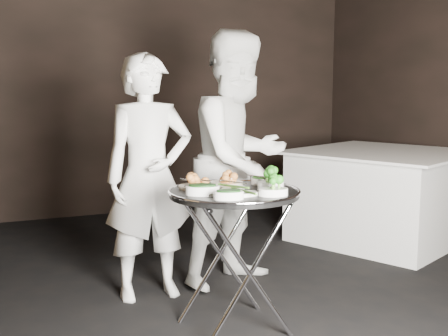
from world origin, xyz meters
name	(u,v)px	position (x,y,z in m)	size (l,w,h in m)	color
wall_back	(105,82)	(0.00, 3.52, 1.50)	(6.00, 0.05, 3.00)	black
tray_stand	(234,254)	(0.04, 0.07, 0.46)	(0.56, 0.47, 0.82)	silver
serving_tray	(234,192)	(0.04, 0.07, 0.83)	(0.76, 0.76, 0.04)	black
potato_plate_a	(196,183)	(-0.13, 0.23, 0.87)	(0.20, 0.20, 0.07)	beige
potato_plate_b	(226,179)	(0.08, 0.28, 0.87)	(0.20, 0.20, 0.07)	beige
greens_bowl	(259,180)	(0.27, 0.21, 0.87)	(0.11, 0.11, 0.06)	silver
asparagus_plate_a	(233,188)	(0.04, 0.07, 0.85)	(0.21, 0.18, 0.04)	silver
asparagus_plate_b	(243,193)	(0.03, -0.09, 0.85)	(0.21, 0.13, 0.04)	silver
spinach_bowl_a	(202,188)	(-0.17, 0.02, 0.87)	(0.22, 0.18, 0.08)	silver
spinach_bowl_b	(229,194)	(-0.09, -0.15, 0.87)	(0.19, 0.15, 0.07)	silver
broccoli_bowl_a	(271,183)	(0.26, 0.03, 0.87)	(0.21, 0.17, 0.07)	silver
broccoli_bowl_b	(273,190)	(0.18, -0.15, 0.87)	(0.19, 0.15, 0.07)	silver
serving_utensils	(232,180)	(0.06, 0.14, 0.89)	(0.58, 0.44, 0.01)	silver
waiter_left	(149,177)	(-0.26, 0.80, 0.83)	(0.60, 0.40, 1.66)	white
waiter_right	(240,159)	(0.42, 0.82, 0.92)	(0.89, 0.69, 1.83)	white
dining_table	(381,195)	(2.14, 1.37, 0.43)	(1.49, 1.49, 0.85)	silver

